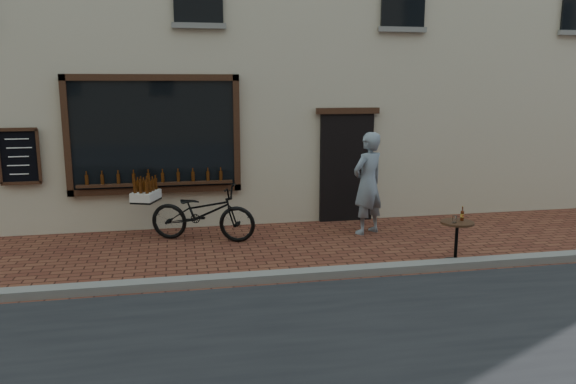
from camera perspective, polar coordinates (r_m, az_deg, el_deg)
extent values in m
plane|color=#54261B|center=(8.09, 0.06, -9.36)|extent=(90.00, 90.00, 0.00)
cube|color=slate|center=(8.26, -0.21, -8.49)|extent=(90.00, 0.25, 0.12)
cube|color=black|center=(10.93, -13.45, 5.68)|extent=(3.00, 0.06, 2.00)
cube|color=black|center=(10.87, -13.72, 11.24)|extent=(3.24, 0.10, 0.12)
cube|color=black|center=(11.06, -13.21, 0.20)|extent=(3.24, 0.10, 0.12)
cube|color=black|center=(11.08, -21.57, 5.28)|extent=(0.12, 0.10, 2.24)
cube|color=black|center=(10.96, -5.25, 5.96)|extent=(0.12, 0.10, 2.24)
cube|color=black|center=(10.98, -13.25, 0.82)|extent=(2.90, 0.16, 0.05)
cube|color=black|center=(11.54, 5.94, 2.45)|extent=(1.10, 0.10, 2.20)
cube|color=black|center=(11.39, 6.11, 8.20)|extent=(1.30, 0.10, 0.12)
cube|color=black|center=(11.30, -25.63, 3.28)|extent=(0.62, 0.04, 0.92)
cylinder|color=#3D1C07|center=(11.08, -19.74, 1.17)|extent=(0.06, 0.06, 0.19)
cylinder|color=#3D1C07|center=(11.04, -18.32, 1.23)|extent=(0.06, 0.06, 0.19)
cylinder|color=#3D1C07|center=(11.01, -16.89, 1.29)|extent=(0.06, 0.06, 0.19)
cylinder|color=#3D1C07|center=(10.99, -15.45, 1.35)|extent=(0.06, 0.06, 0.19)
cylinder|color=#3D1C07|center=(10.97, -14.00, 1.41)|extent=(0.06, 0.06, 0.19)
cylinder|color=#3D1C07|center=(10.96, -12.55, 1.46)|extent=(0.06, 0.06, 0.19)
cylinder|color=#3D1C07|center=(10.96, -11.10, 1.52)|extent=(0.06, 0.06, 0.19)
cylinder|color=#3D1C07|center=(10.96, -9.65, 1.57)|extent=(0.06, 0.06, 0.19)
cylinder|color=#3D1C07|center=(10.97, -8.20, 1.63)|extent=(0.06, 0.06, 0.19)
cylinder|color=#3D1C07|center=(10.99, -6.75, 1.68)|extent=(0.06, 0.06, 0.19)
imported|color=black|center=(10.24, -8.65, -2.11)|extent=(2.05, 1.31, 1.02)
cube|color=black|center=(10.57, -14.22, -0.85)|extent=(0.55, 0.64, 0.03)
cube|color=beige|center=(10.55, -14.24, -0.34)|extent=(0.56, 0.66, 0.16)
cylinder|color=#3D1C07|center=(10.29, -14.16, 0.43)|extent=(0.06, 0.06, 0.21)
cylinder|color=#3D1C07|center=(10.33, -14.73, 0.45)|extent=(0.06, 0.06, 0.21)
cylinder|color=#3D1C07|center=(10.38, -15.30, 0.46)|extent=(0.06, 0.06, 0.21)
cylinder|color=#3D1C07|center=(10.41, -13.87, 0.57)|extent=(0.06, 0.06, 0.21)
cylinder|color=#3D1C07|center=(10.46, -14.43, 0.58)|extent=(0.06, 0.06, 0.21)
cylinder|color=#3D1C07|center=(10.50, -15.00, 0.60)|extent=(0.06, 0.06, 0.21)
cylinder|color=#3D1C07|center=(10.53, -13.58, 0.70)|extent=(0.06, 0.06, 0.21)
cylinder|color=#3D1C07|center=(10.58, -14.14, 0.72)|extent=(0.06, 0.06, 0.21)
cylinder|color=#3D1C07|center=(10.62, -14.70, 0.73)|extent=(0.06, 0.06, 0.21)
cylinder|color=#3D1C07|center=(10.66, -13.30, 0.83)|extent=(0.06, 0.06, 0.21)
cylinder|color=black|center=(9.42, 16.61, -6.77)|extent=(0.38, 0.38, 0.03)
cylinder|color=black|center=(9.33, 16.72, -4.91)|extent=(0.05, 0.05, 0.61)
cylinder|color=black|center=(9.25, 16.83, -3.00)|extent=(0.52, 0.52, 0.03)
cylinder|color=gold|center=(9.32, 17.28, -2.29)|extent=(0.05, 0.05, 0.05)
cylinder|color=white|center=(9.14, 16.55, -2.67)|extent=(0.07, 0.07, 0.11)
imported|color=slate|center=(10.61, 8.12, 0.87)|extent=(0.84, 0.74, 1.92)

